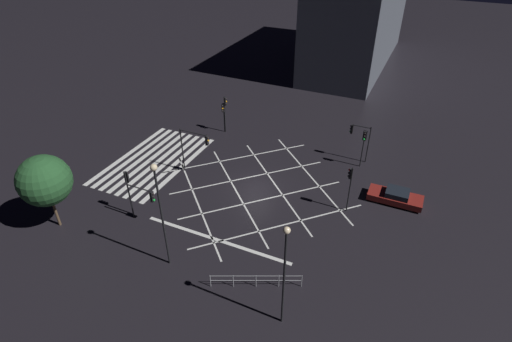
{
  "coord_description": "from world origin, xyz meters",
  "views": [
    {
      "loc": [
        26.35,
        11.97,
        21.12
      ],
      "look_at": [
        0.0,
        0.0,
        1.83
      ],
      "focal_mm": 28.0,
      "sensor_mm": 36.0,
      "label": 1
    }
  ],
  "objects_px": {
    "traffic_light_nw_cross": "(359,135)",
    "street_lamp_west": "(285,266)",
    "traffic_light_median_north": "(350,181)",
    "street_lamp_east": "(159,202)",
    "traffic_light_median_south": "(195,143)",
    "traffic_light_sw_main": "(223,112)",
    "traffic_light_sw_cross": "(225,107)",
    "traffic_light_nw_main": "(364,141)",
    "street_tree_near": "(45,181)",
    "traffic_light_se_cross": "(143,197)",
    "traffic_light_se_main": "(128,184)",
    "waiting_car": "(396,197)"
  },
  "relations": [
    {
      "from": "traffic_light_nw_cross",
      "to": "street_lamp_west",
      "type": "bearing_deg",
      "value": 90.31
    },
    {
      "from": "traffic_light_median_north",
      "to": "street_lamp_east",
      "type": "xyz_separation_m",
      "value": [
        10.95,
        -9.91,
        2.51
      ]
    },
    {
      "from": "traffic_light_median_south",
      "to": "traffic_light_sw_main",
      "type": "bearing_deg",
      "value": 101.51
    },
    {
      "from": "traffic_light_median_south",
      "to": "street_lamp_west",
      "type": "xyz_separation_m",
      "value": [
        11.68,
        13.03,
        1.48
      ]
    },
    {
      "from": "traffic_light_median_south",
      "to": "traffic_light_sw_cross",
      "type": "distance_m",
      "value": 8.69
    },
    {
      "from": "traffic_light_nw_main",
      "to": "street_tree_near",
      "type": "relative_size",
      "value": 0.63
    },
    {
      "from": "traffic_light_nw_cross",
      "to": "street_tree_near",
      "type": "distance_m",
      "value": 27.29
    },
    {
      "from": "traffic_light_nw_main",
      "to": "traffic_light_sw_cross",
      "type": "distance_m",
      "value": 15.18
    },
    {
      "from": "traffic_light_se_cross",
      "to": "street_lamp_east",
      "type": "bearing_deg",
      "value": -35.64
    },
    {
      "from": "traffic_light_se_main",
      "to": "traffic_light_nw_cross",
      "type": "height_order",
      "value": "traffic_light_se_main"
    },
    {
      "from": "traffic_light_nw_main",
      "to": "traffic_light_median_north",
      "type": "distance_m",
      "value": 7.16
    },
    {
      "from": "street_lamp_west",
      "to": "waiting_car",
      "type": "relative_size",
      "value": 1.68
    },
    {
      "from": "street_tree_near",
      "to": "waiting_car",
      "type": "distance_m",
      "value": 27.81
    },
    {
      "from": "traffic_light_se_cross",
      "to": "traffic_light_median_south",
      "type": "bearing_deg",
      "value": 89.14
    },
    {
      "from": "traffic_light_median_north",
      "to": "waiting_car",
      "type": "height_order",
      "value": "traffic_light_median_north"
    },
    {
      "from": "traffic_light_sw_main",
      "to": "street_tree_near",
      "type": "relative_size",
      "value": 0.55
    },
    {
      "from": "traffic_light_nw_cross",
      "to": "street_lamp_west",
      "type": "height_order",
      "value": "street_lamp_west"
    },
    {
      "from": "traffic_light_sw_main",
      "to": "street_tree_near",
      "type": "height_order",
      "value": "street_tree_near"
    },
    {
      "from": "traffic_light_median_north",
      "to": "street_lamp_east",
      "type": "bearing_deg",
      "value": 47.84
    },
    {
      "from": "traffic_light_median_north",
      "to": "traffic_light_nw_cross",
      "type": "bearing_deg",
      "value": -82.71
    },
    {
      "from": "traffic_light_median_south",
      "to": "street_lamp_east",
      "type": "relative_size",
      "value": 0.54
    },
    {
      "from": "street_tree_near",
      "to": "traffic_light_median_north",
      "type": "bearing_deg",
      "value": 118.93
    },
    {
      "from": "street_lamp_east",
      "to": "traffic_light_median_south",
      "type": "bearing_deg",
      "value": -158.89
    },
    {
      "from": "street_tree_near",
      "to": "waiting_car",
      "type": "xyz_separation_m",
      "value": [
        -14.0,
        23.74,
        -3.7
      ]
    },
    {
      "from": "traffic_light_se_cross",
      "to": "street_lamp_east",
      "type": "relative_size",
      "value": 0.41
    },
    {
      "from": "traffic_light_se_cross",
      "to": "traffic_light_sw_main",
      "type": "height_order",
      "value": "traffic_light_sw_main"
    },
    {
      "from": "traffic_light_median_south",
      "to": "street_lamp_east",
      "type": "xyz_separation_m",
      "value": [
        10.53,
        4.07,
        2.16
      ]
    },
    {
      "from": "traffic_light_sw_main",
      "to": "waiting_car",
      "type": "bearing_deg",
      "value": 74.92
    },
    {
      "from": "traffic_light_nw_cross",
      "to": "traffic_light_median_north",
      "type": "relative_size",
      "value": 0.92
    },
    {
      "from": "traffic_light_nw_main",
      "to": "traffic_light_se_cross",
      "type": "xyz_separation_m",
      "value": [
        15.1,
        -13.73,
        -0.31
      ]
    },
    {
      "from": "traffic_light_median_north",
      "to": "traffic_light_sw_main",
      "type": "height_order",
      "value": "traffic_light_median_north"
    },
    {
      "from": "traffic_light_se_cross",
      "to": "waiting_car",
      "type": "bearing_deg",
      "value": 31.45
    },
    {
      "from": "traffic_light_sw_main",
      "to": "street_tree_near",
      "type": "xyz_separation_m",
      "value": [
        19.18,
        -4.49,
        1.83
      ]
    },
    {
      "from": "street_tree_near",
      "to": "traffic_light_median_south",
      "type": "bearing_deg",
      "value": 149.97
    },
    {
      "from": "waiting_car",
      "to": "traffic_light_nw_main",
      "type": "bearing_deg",
      "value": -47.76
    },
    {
      "from": "street_lamp_east",
      "to": "waiting_car",
      "type": "xyz_separation_m",
      "value": [
        -13.79,
        13.47,
        -4.93
      ]
    },
    {
      "from": "traffic_light_median_north",
      "to": "traffic_light_se_main",
      "type": "bearing_deg",
      "value": 25.89
    },
    {
      "from": "traffic_light_se_cross",
      "to": "street_lamp_west",
      "type": "distance_m",
      "value": 13.98
    },
    {
      "from": "traffic_light_se_cross",
      "to": "traffic_light_se_main",
      "type": "distance_m",
      "value": 1.72
    },
    {
      "from": "traffic_light_se_cross",
      "to": "traffic_light_nw_cross",
      "type": "distance_m",
      "value": 20.8
    },
    {
      "from": "traffic_light_median_south",
      "to": "waiting_car",
      "type": "xyz_separation_m",
      "value": [
        -3.26,
        17.53,
        -2.77
      ]
    },
    {
      "from": "traffic_light_se_main",
      "to": "traffic_light_median_north",
      "type": "height_order",
      "value": "traffic_light_median_north"
    },
    {
      "from": "traffic_light_nw_main",
      "to": "traffic_light_sw_main",
      "type": "xyz_separation_m",
      "value": [
        -0.88,
        -15.34,
        -0.36
      ]
    },
    {
      "from": "traffic_light_sw_cross",
      "to": "street_lamp_east",
      "type": "bearing_deg",
      "value": -73.66
    },
    {
      "from": "traffic_light_median_south",
      "to": "street_lamp_east",
      "type": "distance_m",
      "value": 11.49
    },
    {
      "from": "traffic_light_median_south",
      "to": "street_lamp_east",
      "type": "height_order",
      "value": "street_lamp_east"
    },
    {
      "from": "traffic_light_nw_main",
      "to": "traffic_light_se_main",
      "type": "height_order",
      "value": "traffic_light_se_main"
    },
    {
      "from": "traffic_light_sw_main",
      "to": "street_lamp_east",
      "type": "distance_m",
      "value": 20.07
    },
    {
      "from": "traffic_light_sw_cross",
      "to": "street_lamp_east",
      "type": "height_order",
      "value": "street_lamp_east"
    },
    {
      "from": "traffic_light_median_north",
      "to": "street_tree_near",
      "type": "distance_m",
      "value": 23.1
    }
  ]
}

